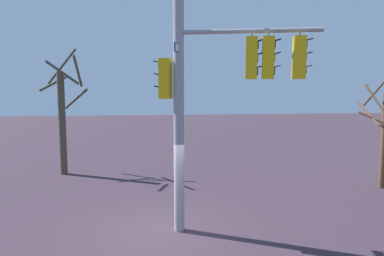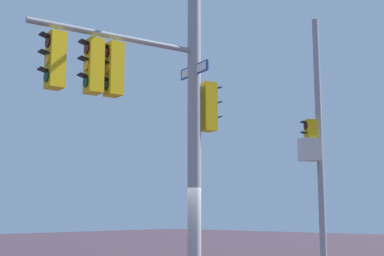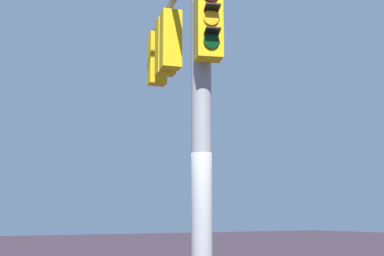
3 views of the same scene
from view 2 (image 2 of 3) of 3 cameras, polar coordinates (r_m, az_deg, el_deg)
name	(u,v)px [view 2 (image 2 of 3)]	position (r m, az deg, el deg)	size (l,w,h in m)	color
main_signal_pole_assembly	(168,88)	(11.58, -2.51, 4.24)	(4.20, 4.34, 8.19)	gray
secondary_pole_assembly	(315,144)	(18.03, 12.78, -1.63)	(0.69, 0.82, 8.40)	gray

